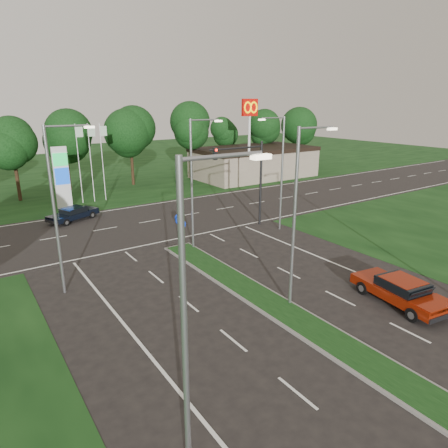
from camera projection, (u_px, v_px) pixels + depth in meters
ground at (381, 373)px, 15.46m from camera, size 160.00×160.00×0.00m
verge_far at (57, 173)px, 59.01m from camera, size 160.00×50.00×0.02m
cross_road at (139, 223)px, 34.46m from camera, size 160.00×12.00×0.02m
median_kerb at (307, 326)px, 18.61m from camera, size 2.00×26.00×0.12m
commercial_building at (254, 163)px, 55.16m from camera, size 16.00×9.00×4.00m
streetlight_median_near at (298, 209)px, 19.25m from camera, size 2.53×0.22×9.00m
streetlight_median_far at (194, 178)px, 27.17m from camera, size 2.53×0.22×9.00m
streetlight_left_near at (192, 320)px, 9.52m from camera, size 2.53×0.22×9.00m
streetlight_left_far at (57, 202)px, 20.61m from camera, size 2.53×0.22×9.00m
streetlight_right_far at (280, 168)px, 31.35m from camera, size 2.53×0.22×9.00m
traffic_signal at (248, 172)px, 32.19m from camera, size 5.10×0.42×7.00m
median_signs at (180, 226)px, 27.94m from camera, size 1.16×1.76×2.38m
gas_pylon at (64, 176)px, 38.66m from camera, size 5.80×1.26×8.00m
mcdonalds_sign at (250, 120)px, 48.07m from camera, size 2.20×0.47×10.40m
treeline_far at (81, 131)px, 45.13m from camera, size 6.00×6.00×9.90m
red_sedan at (400, 290)px, 20.59m from camera, size 2.71×5.24×1.38m
navy_sedan at (73, 214)px, 35.06m from camera, size 4.66×3.41×1.19m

